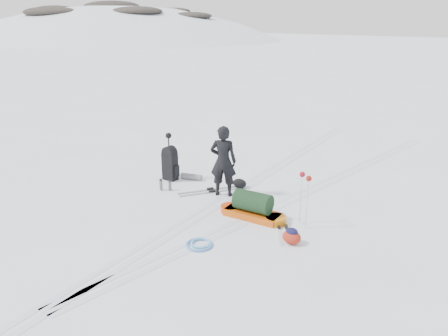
{
  "coord_description": "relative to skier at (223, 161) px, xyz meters",
  "views": [
    {
      "loc": [
        6.03,
        -7.76,
        4.36
      ],
      "look_at": [
        0.16,
        0.07,
        0.95
      ],
      "focal_mm": 35.0,
      "sensor_mm": 36.0,
      "label": 1
    }
  ],
  "objects": [
    {
      "name": "ground",
      "position": [
        0.22,
        -0.55,
        -0.92
      ],
      "size": [
        200.0,
        200.0,
        0.0
      ],
      "primitive_type": "plane",
      "color": "white",
      "rests_on": "ground"
    },
    {
      "name": "ski_tracks",
      "position": [
        0.84,
        0.32,
        -0.91
      ],
      "size": [
        3.38,
        17.97,
        0.01
      ],
      "color": "silver",
      "rests_on": "ground"
    },
    {
      "name": "skier",
      "position": [
        0.0,
        0.0,
        0.0
      ],
      "size": [
        0.79,
        0.69,
        1.83
      ],
      "primitive_type": "imported",
      "rotation": [
        0.0,
        0.0,
        3.6
      ],
      "color": "black",
      "rests_on": "ground"
    },
    {
      "name": "pulk_sled",
      "position": [
        1.34,
        -0.66,
        -0.68
      ],
      "size": [
        1.67,
        0.66,
        0.63
      ],
      "rotation": [
        0.0,
        0.0,
        0.1
      ],
      "color": "#C54D0B",
      "rests_on": "ground"
    },
    {
      "name": "expedition_rucksack",
      "position": [
        -1.81,
        0.06,
        -0.47
      ],
      "size": [
        0.99,
        0.67,
        0.98
      ],
      "rotation": [
        0.0,
        0.0,
        0.05
      ],
      "color": "black",
      "rests_on": "ground"
    },
    {
      "name": "ski_poles_black",
      "position": [
        -1.9,
        0.03,
        0.19
      ],
      "size": [
        0.18,
        0.17,
        1.35
      ],
      "rotation": [
        0.0,
        0.0,
        0.34
      ],
      "color": "black",
      "rests_on": "ground"
    },
    {
      "name": "ski_poles_silver",
      "position": [
        2.44,
        -0.35,
        0.1
      ],
      "size": [
        0.35,
        0.27,
        1.21
      ],
      "rotation": [
        0.0,
        0.0,
        -0.4
      ],
      "color": "silver",
      "rests_on": "ground"
    },
    {
      "name": "touring_skis_grey",
      "position": [
        -0.41,
        0.01,
        -0.9
      ],
      "size": [
        1.19,
        1.59,
        0.06
      ],
      "rotation": [
        0.0,
        0.0,
        0.98
      ],
      "color": "#9C9FA5",
      "rests_on": "ground"
    },
    {
      "name": "touring_skis_white",
      "position": [
        2.17,
        -0.73,
        -0.9
      ],
      "size": [
        1.08,
        1.46,
        0.06
      ],
      "rotation": [
        0.0,
        0.0,
        -0.99
      ],
      "color": "silver",
      "rests_on": "ground"
    },
    {
      "name": "rope_coil",
      "position": [
        1.2,
        -2.38,
        -0.88
      ],
      "size": [
        0.71,
        0.71,
        0.07
      ],
      "rotation": [
        0.0,
        0.0,
        0.39
      ],
      "color": "#5388CB",
      "rests_on": "ground"
    },
    {
      "name": "small_daypack",
      "position": [
        2.63,
        -1.2,
        -0.75
      ],
      "size": [
        0.43,
        0.35,
        0.34
      ],
      "rotation": [
        0.0,
        0.0,
        0.14
      ],
      "color": "maroon",
      "rests_on": "ground"
    },
    {
      "name": "thermos_pair",
      "position": [
        -1.42,
        -0.66,
        -0.77
      ],
      "size": [
        0.3,
        0.22,
        0.31
      ],
      "rotation": [
        0.0,
        0.0,
        -0.22
      ],
      "color": "#5B5E63",
      "rests_on": "ground"
    },
    {
      "name": "stuff_sack",
      "position": [
        0.04,
        0.67,
        -0.79
      ],
      "size": [
        0.41,
        0.32,
        0.24
      ],
      "rotation": [
        0.0,
        0.0,
        0.08
      ],
      "color": "black",
      "rests_on": "ground"
    }
  ]
}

